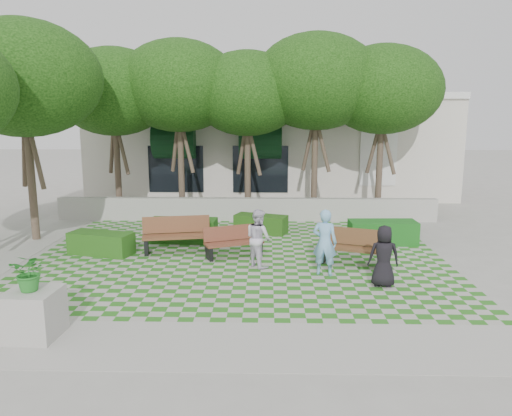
{
  "coord_description": "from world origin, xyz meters",
  "views": [
    {
      "loc": [
        0.86,
        -13.24,
        4.22
      ],
      "look_at": [
        0.5,
        1.5,
        1.4
      ],
      "focal_mm": 35.0,
      "sensor_mm": 36.0,
      "label": 1
    }
  ],
  "objects_px": {
    "person_dark": "(384,256)",
    "bench_mid": "(233,242)",
    "bench_west": "(177,235)",
    "person_blue": "(325,242)",
    "hedge_midright": "(261,224)",
    "person_white": "(258,238)",
    "bench_east": "(354,248)",
    "planter_front": "(33,304)",
    "hedge_east": "(383,232)",
    "hedge_west": "(101,243)",
    "hedge_midleft": "(183,230)"
  },
  "relations": [
    {
      "from": "bench_west",
      "to": "hedge_west",
      "type": "distance_m",
      "value": 2.27
    },
    {
      "from": "bench_east",
      "to": "person_white",
      "type": "relative_size",
      "value": 1.23
    },
    {
      "from": "bench_west",
      "to": "person_blue",
      "type": "xyz_separation_m",
      "value": [
        4.29,
        -2.12,
        0.36
      ]
    },
    {
      "from": "bench_east",
      "to": "hedge_east",
      "type": "bearing_deg",
      "value": 79.71
    },
    {
      "from": "hedge_east",
      "to": "hedge_midright",
      "type": "relative_size",
      "value": 1.18
    },
    {
      "from": "hedge_east",
      "to": "person_dark",
      "type": "height_order",
      "value": "person_dark"
    },
    {
      "from": "bench_mid",
      "to": "person_blue",
      "type": "xyz_separation_m",
      "value": [
        2.52,
        -1.65,
        0.45
      ]
    },
    {
      "from": "bench_east",
      "to": "person_white",
      "type": "xyz_separation_m",
      "value": [
        -2.69,
        -0.27,
        0.33
      ]
    },
    {
      "from": "bench_east",
      "to": "person_blue",
      "type": "xyz_separation_m",
      "value": [
        -0.94,
        -0.97,
        0.4
      ]
    },
    {
      "from": "hedge_midleft",
      "to": "bench_east",
      "type": "bearing_deg",
      "value": -24.55
    },
    {
      "from": "bench_mid",
      "to": "hedge_east",
      "type": "bearing_deg",
      "value": -4.27
    },
    {
      "from": "bench_east",
      "to": "hedge_west",
      "type": "xyz_separation_m",
      "value": [
        -7.48,
        0.83,
        -0.14
      ]
    },
    {
      "from": "bench_mid",
      "to": "person_white",
      "type": "height_order",
      "value": "person_white"
    },
    {
      "from": "person_blue",
      "to": "person_dark",
      "type": "height_order",
      "value": "person_blue"
    },
    {
      "from": "planter_front",
      "to": "person_white",
      "type": "relative_size",
      "value": 1.02
    },
    {
      "from": "bench_east",
      "to": "person_dark",
      "type": "bearing_deg",
      "value": -57.52
    },
    {
      "from": "bench_mid",
      "to": "person_white",
      "type": "bearing_deg",
      "value": -73.97
    },
    {
      "from": "bench_east",
      "to": "person_dark",
      "type": "xyz_separation_m",
      "value": [
        0.41,
        -1.81,
        0.29
      ]
    },
    {
      "from": "bench_mid",
      "to": "hedge_midright",
      "type": "relative_size",
      "value": 0.99
    },
    {
      "from": "person_dark",
      "to": "hedge_east",
      "type": "bearing_deg",
      "value": -98.53
    },
    {
      "from": "hedge_midleft",
      "to": "hedge_west",
      "type": "bearing_deg",
      "value": -145.1
    },
    {
      "from": "person_dark",
      "to": "bench_mid",
      "type": "bearing_deg",
      "value": -28.71
    },
    {
      "from": "bench_west",
      "to": "hedge_west",
      "type": "relative_size",
      "value": 1.12
    },
    {
      "from": "bench_mid",
      "to": "person_dark",
      "type": "xyz_separation_m",
      "value": [
        3.87,
        -2.49,
        0.33
      ]
    },
    {
      "from": "bench_east",
      "to": "hedge_east",
      "type": "relative_size",
      "value": 0.92
    },
    {
      "from": "planter_front",
      "to": "person_blue",
      "type": "xyz_separation_m",
      "value": [
        5.94,
        3.88,
        0.21
      ]
    },
    {
      "from": "hedge_midright",
      "to": "hedge_midleft",
      "type": "distance_m",
      "value": 2.87
    },
    {
      "from": "person_dark",
      "to": "bench_east",
      "type": "bearing_deg",
      "value": -73.23
    },
    {
      "from": "planter_front",
      "to": "person_dark",
      "type": "distance_m",
      "value": 7.9
    },
    {
      "from": "bench_east",
      "to": "hedge_midleft",
      "type": "distance_m",
      "value": 5.76
    },
    {
      "from": "bench_mid",
      "to": "bench_west",
      "type": "height_order",
      "value": "bench_west"
    },
    {
      "from": "bench_west",
      "to": "planter_front",
      "type": "relative_size",
      "value": 1.3
    },
    {
      "from": "bench_mid",
      "to": "hedge_midleft",
      "type": "height_order",
      "value": "bench_mid"
    },
    {
      "from": "hedge_west",
      "to": "person_blue",
      "type": "xyz_separation_m",
      "value": [
        6.53,
        -1.8,
        0.55
      ]
    },
    {
      "from": "bench_west",
      "to": "person_white",
      "type": "height_order",
      "value": "person_white"
    },
    {
      "from": "bench_east",
      "to": "person_blue",
      "type": "distance_m",
      "value": 1.41
    },
    {
      "from": "bench_west",
      "to": "person_dark",
      "type": "distance_m",
      "value": 6.38
    },
    {
      "from": "hedge_midright",
      "to": "hedge_east",
      "type": "bearing_deg",
      "value": -19.45
    },
    {
      "from": "bench_east",
      "to": "bench_mid",
      "type": "relative_size",
      "value": 1.1
    },
    {
      "from": "hedge_midright",
      "to": "planter_front",
      "type": "xyz_separation_m",
      "value": [
        -4.2,
        -8.54,
        0.35
      ]
    },
    {
      "from": "hedge_east",
      "to": "person_blue",
      "type": "bearing_deg",
      "value": -124.86
    },
    {
      "from": "bench_west",
      "to": "hedge_east",
      "type": "height_order",
      "value": "bench_west"
    },
    {
      "from": "hedge_midright",
      "to": "person_white",
      "type": "height_order",
      "value": "person_white"
    },
    {
      "from": "bench_west",
      "to": "planter_front",
      "type": "height_order",
      "value": "planter_front"
    },
    {
      "from": "bench_east",
      "to": "bench_mid",
      "type": "xyz_separation_m",
      "value": [
        -3.46,
        0.68,
        -0.04
      ]
    },
    {
      "from": "bench_east",
      "to": "planter_front",
      "type": "xyz_separation_m",
      "value": [
        -6.88,
        -4.84,
        0.19
      ]
    },
    {
      "from": "hedge_east",
      "to": "person_dark",
      "type": "xyz_separation_m",
      "value": [
        -0.91,
        -4.09,
        0.39
      ]
    },
    {
      "from": "hedge_east",
      "to": "hedge_west",
      "type": "xyz_separation_m",
      "value": [
        -8.8,
        -1.45,
        -0.04
      ]
    },
    {
      "from": "bench_west",
      "to": "person_blue",
      "type": "bearing_deg",
      "value": -37.51
    },
    {
      "from": "hedge_midright",
      "to": "person_white",
      "type": "relative_size",
      "value": 1.13
    }
  ]
}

